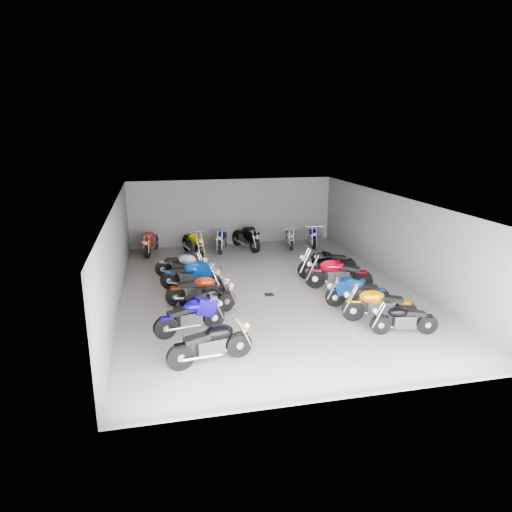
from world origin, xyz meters
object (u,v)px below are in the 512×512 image
at_px(drain_grate, 269,294).
at_px(motorcycle_back_b, 193,243).
at_px(motorcycle_right_c, 357,292).
at_px(motorcycle_back_f, 313,236).
at_px(motorcycle_right_b, 378,305).
at_px(motorcycle_back_e, 290,238).
at_px(motorcycle_left_b, 191,316).
at_px(motorcycle_back_c, 222,240).
at_px(motorcycle_right_e, 327,263).
at_px(motorcycle_right_a, 403,319).
at_px(motorcycle_left_d, 199,290).
at_px(motorcycle_right_d, 338,274).
at_px(motorcycle_left_e, 192,276).
at_px(motorcycle_back_a, 151,243).
at_px(motorcycle_left_c, 206,300).
at_px(motorcycle_left_a, 211,343).
at_px(motorcycle_back_d, 246,238).
at_px(motorcycle_left_f, 182,265).

relative_size(drain_grate, motorcycle_back_b, 0.14).
xyz_separation_m(motorcycle_right_c, motorcycle_back_f, (1.27, 7.87, -0.01)).
bearing_deg(motorcycle_right_c, motorcycle_right_b, -158.38).
distance_m(motorcycle_back_b, motorcycle_back_e, 4.71).
xyz_separation_m(motorcycle_left_b, motorcycle_back_c, (2.18, 8.73, 0.01)).
bearing_deg(drain_grate, motorcycle_right_e, 27.07).
xyz_separation_m(motorcycle_right_a, motorcycle_right_c, (-0.41, 2.17, 0.05)).
xyz_separation_m(motorcycle_left_d, motorcycle_right_d, (4.99, 0.41, 0.06)).
relative_size(motorcycle_left_e, motorcycle_back_a, 0.97).
relative_size(motorcycle_right_d, motorcycle_back_e, 1.19).
height_order(motorcycle_back_c, motorcycle_back_f, motorcycle_back_c).
xyz_separation_m(motorcycle_right_b, motorcycle_right_e, (-0.00, 4.24, 0.04)).
bearing_deg(motorcycle_right_e, motorcycle_back_c, 33.42).
bearing_deg(motorcycle_left_c, motorcycle_left_a, -28.20).
height_order(motorcycle_left_e, motorcycle_back_d, motorcycle_back_d).
height_order(motorcycle_left_e, motorcycle_right_c, motorcycle_left_e).
bearing_deg(motorcycle_back_b, motorcycle_right_b, 101.94).
distance_m(motorcycle_left_e, motorcycle_right_e, 5.21).
distance_m(drain_grate, motorcycle_left_c, 2.78).
xyz_separation_m(motorcycle_right_e, motorcycle_back_a, (-6.60, 5.00, -0.04)).
bearing_deg(motorcycle_back_f, drain_grate, 72.51).
xyz_separation_m(drain_grate, motorcycle_left_d, (-2.45, -0.38, 0.50)).
xyz_separation_m(drain_grate, motorcycle_right_b, (2.61, -2.90, 0.53)).
height_order(drain_grate, motorcycle_back_e, motorcycle_back_e).
xyz_separation_m(motorcycle_left_d, motorcycle_back_f, (6.21, 6.57, -0.02)).
bearing_deg(motorcycle_back_d, motorcycle_back_a, -21.19).
bearing_deg(motorcycle_left_a, motorcycle_back_e, 141.45).
height_order(motorcycle_right_d, motorcycle_back_c, motorcycle_right_d).
bearing_deg(motorcycle_right_c, motorcycle_left_d, 90.90).
relative_size(motorcycle_left_a, motorcycle_left_f, 1.08).
height_order(motorcycle_right_b, motorcycle_back_c, motorcycle_right_b).
xyz_separation_m(drain_grate, motorcycle_back_b, (-2.12, 5.77, 0.55)).
relative_size(motorcycle_right_b, motorcycle_right_d, 0.94).
bearing_deg(motorcycle_left_d, motorcycle_back_a, -162.28).
xyz_separation_m(motorcycle_left_d, motorcycle_left_e, (-0.13, 1.37, 0.03)).
height_order(motorcycle_left_c, motorcycle_left_e, motorcycle_left_e).
bearing_deg(motorcycle_back_b, motorcycle_right_c, 105.03).
distance_m(motorcycle_left_b, motorcycle_left_c, 1.22).
bearing_deg(motorcycle_left_c, motorcycle_right_a, 40.59).
height_order(drain_grate, motorcycle_left_b, motorcycle_left_b).
relative_size(motorcycle_left_e, motorcycle_right_b, 0.99).
height_order(motorcycle_right_a, motorcycle_back_e, motorcycle_back_e).
xyz_separation_m(motorcycle_right_b, motorcycle_back_c, (-3.33, 9.15, -0.01)).
bearing_deg(motorcycle_back_c, motorcycle_back_a, 14.69).
bearing_deg(motorcycle_left_c, motorcycle_back_f, 116.92).
relative_size(motorcycle_left_f, motorcycle_right_d, 0.88).
bearing_deg(motorcycle_left_b, motorcycle_right_c, 81.23).
relative_size(motorcycle_left_d, motorcycle_left_f, 1.06).
height_order(motorcycle_left_e, motorcycle_right_d, motorcycle_right_d).
bearing_deg(motorcycle_back_c, motorcycle_back_b, 34.92).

